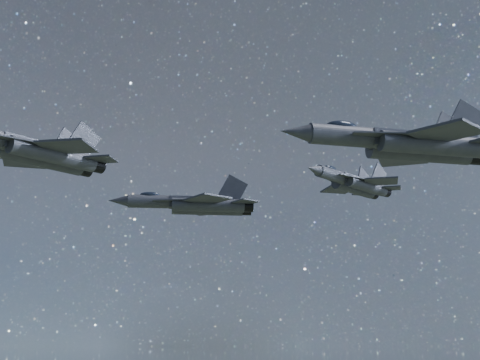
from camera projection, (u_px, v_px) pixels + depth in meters
jet_lead at (33, 150)px, 61.34m from camera, size 18.49×12.37×4.68m
jet_left at (196, 204)px, 88.33m from camera, size 19.57×12.89×5.02m
jet_right at (409, 144)px, 55.38m from camera, size 19.39×13.12×4.88m
jet_slot at (354, 183)px, 84.08m from camera, size 16.62×11.18×4.19m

